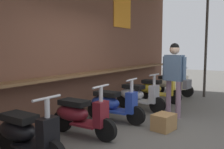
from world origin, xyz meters
TOP-DOWN VIEW (x-y plane):
  - ground_plane at (0.00, 0.00)m, footprint 29.89×29.89m
  - market_stall_facade at (-0.01, 1.90)m, footprint 10.67×2.21m
  - scooter_black at (-1.70, 1.08)m, footprint 0.46×1.40m
  - scooter_maroon at (-0.53, 1.08)m, footprint 0.46×1.40m
  - scooter_blue at (0.54, 1.08)m, footprint 0.48×1.40m
  - scooter_silver at (1.73, 1.08)m, footprint 0.49×1.40m
  - scooter_yellow at (2.89, 1.08)m, footprint 0.49×1.40m
  - scooter_cream at (4.16, 1.08)m, footprint 0.46×1.40m
  - shopper_with_handbag at (1.67, 0.08)m, footprint 0.30×0.68m
  - merchandise_crate at (0.61, -0.10)m, footprint 0.48×0.41m

SIDE VIEW (x-z plane):
  - ground_plane at x=0.00m, z-range 0.00..0.00m
  - merchandise_crate at x=0.61m, z-range 0.00..0.32m
  - scooter_black at x=-1.70m, z-range -0.10..0.87m
  - scooter_maroon at x=-0.53m, z-range -0.10..0.87m
  - scooter_blue at x=0.54m, z-range -0.10..0.87m
  - scooter_silver at x=1.73m, z-range -0.10..0.87m
  - scooter_yellow at x=2.89m, z-range -0.10..0.87m
  - scooter_cream at x=4.16m, z-range -0.10..0.87m
  - shopper_with_handbag at x=1.67m, z-range 0.19..1.91m
  - market_stall_facade at x=-0.01m, z-range 0.18..4.04m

